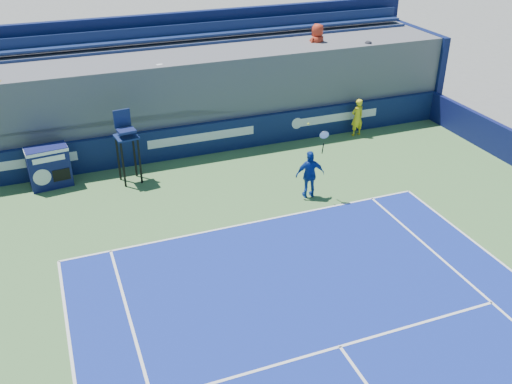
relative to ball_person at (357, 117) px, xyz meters
name	(u,v)px	position (x,y,z in m)	size (l,w,h in m)	color
ball_person	(357,117)	(0.00, 0.00, 0.00)	(0.55, 0.36, 1.51)	yellow
back_hoarding	(201,139)	(-6.22, 0.47, -0.16)	(20.40, 0.21, 1.20)	#0C1845
match_clock	(49,166)	(-11.58, -0.17, -0.02)	(1.39, 0.87, 1.40)	#0F144B
umpire_chair	(126,139)	(-9.07, -0.76, 0.76)	(0.78, 0.78, 2.48)	black
tennis_player	(310,174)	(-3.93, -3.89, 0.04)	(0.98, 0.56, 2.57)	#123799
stadium_seating	(185,90)	(-6.22, 2.52, 1.07)	(21.00, 4.05, 4.40)	#57575D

